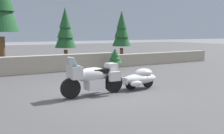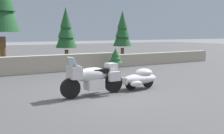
# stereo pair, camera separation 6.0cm
# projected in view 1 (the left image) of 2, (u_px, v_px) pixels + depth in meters

# --- Properties ---
(ground_plane) EXTENTS (80.00, 80.00, 0.00)m
(ground_plane) POSITION_uv_depth(u_px,v_px,m) (101.00, 94.00, 9.33)
(ground_plane) COLOR #424244
(stone_guard_wall) EXTENTS (24.00, 0.57, 0.94)m
(stone_guard_wall) POSITION_uv_depth(u_px,v_px,m) (33.00, 65.00, 14.05)
(stone_guard_wall) COLOR gray
(stone_guard_wall) RESTS_ON ground
(touring_motorcycle) EXTENTS (2.31, 0.79, 1.33)m
(touring_motorcycle) POSITION_uv_depth(u_px,v_px,m) (93.00, 77.00, 9.08)
(touring_motorcycle) COLOR black
(touring_motorcycle) RESTS_ON ground
(car_shaped_trailer) EXTENTS (2.21, 0.80, 0.76)m
(car_shaped_trailer) POSITION_uv_depth(u_px,v_px,m) (140.00, 78.00, 10.21)
(car_shaped_trailer) COLOR black
(car_shaped_trailer) RESTS_ON ground
(pine_tree_secondary) EXTENTS (1.31, 1.31, 3.64)m
(pine_tree_secondary) POSITION_uv_depth(u_px,v_px,m) (65.00, 30.00, 16.55)
(pine_tree_secondary) COLOR brown
(pine_tree_secondary) RESTS_ON ground
(pine_tree_far_right) EXTENTS (1.31, 1.31, 3.61)m
(pine_tree_far_right) POSITION_uv_depth(u_px,v_px,m) (122.00, 30.00, 18.76)
(pine_tree_far_right) COLOR brown
(pine_tree_far_right) RESTS_ON ground
(pine_sapling_near) EXTENTS (0.81, 0.81, 1.23)m
(pine_sapling_near) POSITION_uv_depth(u_px,v_px,m) (115.00, 56.00, 15.40)
(pine_sapling_near) COLOR brown
(pine_sapling_near) RESTS_ON ground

